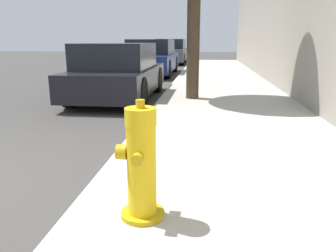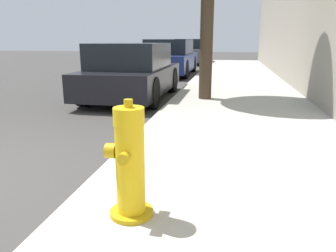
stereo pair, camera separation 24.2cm
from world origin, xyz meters
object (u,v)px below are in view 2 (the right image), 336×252
object	(u,v)px
fire_hydrant	(130,164)
parked_car_near	(132,72)
parked_car_mid	(170,58)
parked_car_far	(191,52)

from	to	relation	value
fire_hydrant	parked_car_near	distance (m)	5.99
fire_hydrant	parked_car_near	xyz separation A→B (m)	(-1.71, 5.74, 0.10)
fire_hydrant	parked_car_near	bearing A→B (deg)	106.55
parked_car_mid	parked_car_far	distance (m)	6.92
parked_car_mid	parked_car_near	bearing A→B (deg)	-88.77
parked_car_far	fire_hydrant	bearing A→B (deg)	-84.62
fire_hydrant	parked_car_far	bearing A→B (deg)	95.38
parked_car_far	parked_car_mid	bearing A→B (deg)	-90.65
parked_car_near	parked_car_far	bearing A→B (deg)	90.22
fire_hydrant	parked_car_far	xyz separation A→B (m)	(-1.76, 18.65, 0.17)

